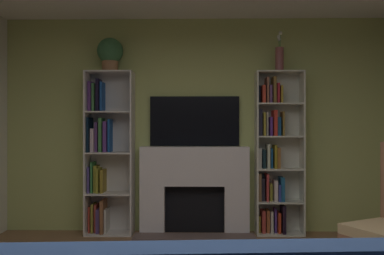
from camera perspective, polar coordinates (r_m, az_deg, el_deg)
name	(u,v)px	position (r m, az deg, el deg)	size (l,w,h in m)	color
wall_back_accent	(195,125)	(5.40, 0.36, 0.35)	(4.92, 0.06, 2.70)	#B7C06C
fireplace	(195,188)	(5.31, 0.34, -8.11)	(1.45, 0.51, 1.08)	white
tv	(195,121)	(5.34, 0.35, 0.86)	(1.12, 0.06, 0.62)	black
bookshelf_left	(105,156)	(5.39, -11.61, -3.76)	(0.58, 0.32, 2.01)	silver
bookshelf_right	(274,155)	(5.35, 11.05, -3.69)	(0.58, 0.28, 2.01)	silver
potted_plant	(110,53)	(5.41, -10.98, 9.84)	(0.32, 0.32, 0.42)	#A66F49
vase_with_flowers	(279,57)	(5.38, 11.71, 9.28)	(0.10, 0.10, 0.49)	#914C4B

